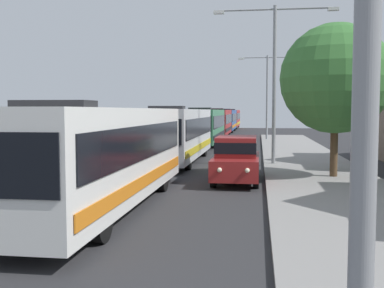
{
  "coord_description": "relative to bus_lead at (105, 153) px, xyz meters",
  "views": [
    {
      "loc": [
        3.3,
        -0.06,
        2.98
      ],
      "look_at": [
        0.99,
        16.07,
        1.81
      ],
      "focal_mm": 43.58,
      "sensor_mm": 36.0,
      "label": 1
    }
  ],
  "objects": [
    {
      "name": "roadside_tree",
      "position": [
        7.81,
        7.09,
        2.64
      ],
      "size": [
        4.69,
        4.69,
        6.53
      ],
      "color": "#4C3823",
      "rests_on": "sidewalk"
    },
    {
      "name": "streetlamp_far",
      "position": [
        5.4,
        33.26,
        3.49
      ],
      "size": [
        5.69,
        0.28,
        8.23
      ],
      "color": "gray",
      "rests_on": "sidewalk"
    },
    {
      "name": "bus_rear",
      "position": [
        0.0,
        51.69,
        0.0
      ],
      "size": [
        2.58,
        12.22,
        3.21
      ],
      "color": "#284C8C",
      "rests_on": "ground_plane"
    },
    {
      "name": "bus_tail_end",
      "position": [
        0.0,
        64.55,
        0.0
      ],
      "size": [
        2.58,
        12.24,
        3.21
      ],
      "color": "maroon",
      "rests_on": "ground_plane"
    },
    {
      "name": "streetlamp_mid",
      "position": [
        5.4,
        11.72,
        3.6
      ],
      "size": [
        6.49,
        0.28,
        8.34
      ],
      "color": "gray",
      "rests_on": "sidewalk"
    },
    {
      "name": "bus_lead",
      "position": [
        0.0,
        0.0,
        0.0
      ],
      "size": [
        2.58,
        11.67,
        3.21
      ],
      "color": "silver",
      "rests_on": "ground_plane"
    },
    {
      "name": "bus_fourth_in_line",
      "position": [
        -0.0,
        39.01,
        -0.0
      ],
      "size": [
        2.58,
        11.07,
        3.21
      ],
      "color": "maroon",
      "rests_on": "ground_plane"
    },
    {
      "name": "white_suv",
      "position": [
        3.7,
        5.86,
        -0.66
      ],
      "size": [
        1.86,
        4.77,
        1.9
      ],
      "color": "maroon",
      "rests_on": "ground_plane"
    },
    {
      "name": "box_truck_oncoming",
      "position": [
        -3.3,
        62.32,
        0.01
      ],
      "size": [
        2.35,
        7.18,
        3.15
      ],
      "color": "navy",
      "rests_on": "ground_plane"
    },
    {
      "name": "bus_second_in_line",
      "position": [
        0.0,
        13.13,
        0.0
      ],
      "size": [
        2.58,
        11.78,
        3.21
      ],
      "color": "silver",
      "rests_on": "ground_plane"
    },
    {
      "name": "bus_middle",
      "position": [
        0.0,
        26.52,
        0.0
      ],
      "size": [
        2.58,
        11.83,
        3.21
      ],
      "color": "#33724C",
      "rests_on": "ground_plane"
    }
  ]
}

